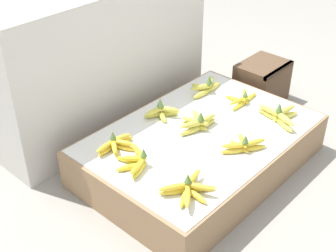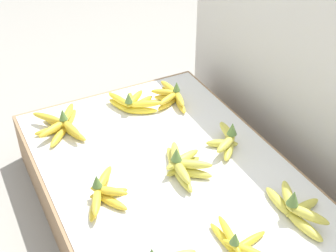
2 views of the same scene
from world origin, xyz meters
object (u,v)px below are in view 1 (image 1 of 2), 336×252
at_px(banana_bunch_middle_midright, 242,99).
at_px(banana_bunch_back_midleft, 161,112).
at_px(banana_bunch_back_left, 116,145).
at_px(banana_bunch_front_midright, 280,115).
at_px(banana_bunch_middle_midleft, 198,123).
at_px(banana_bunch_front_midleft, 243,145).
at_px(banana_bunch_back_midright, 206,87).
at_px(wooden_crate, 262,82).
at_px(banana_bunch_middle_left, 136,161).
at_px(banana_bunch_front_left, 189,188).

relative_size(banana_bunch_middle_midright, banana_bunch_back_midleft, 1.38).
bearing_deg(banana_bunch_back_left, banana_bunch_back_midleft, 6.34).
bearing_deg(banana_bunch_front_midright, banana_bunch_back_midleft, 128.90).
distance_m(banana_bunch_front_midright, banana_bunch_middle_midleft, 0.43).
distance_m(banana_bunch_front_midleft, banana_bunch_back_midright, 0.58).
height_order(wooden_crate, banana_bunch_middle_left, banana_bunch_middle_left).
distance_m(banana_bunch_middle_midright, banana_bunch_back_left, 0.78).
height_order(banana_bunch_front_midleft, banana_bunch_middle_midleft, banana_bunch_middle_midleft).
distance_m(banana_bunch_front_midleft, banana_bunch_back_midleft, 0.49).
bearing_deg(banana_bunch_front_midright, banana_bunch_back_midright, 91.33).
bearing_deg(banana_bunch_middle_midright, banana_bunch_middle_left, 177.94).
relative_size(banana_bunch_middle_midleft, banana_bunch_back_left, 1.06).
xyz_separation_m(banana_bunch_front_left, banana_bunch_middle_left, (-0.02, 0.30, 0.00)).
xyz_separation_m(banana_bunch_front_left, banana_bunch_middle_midleft, (0.41, 0.29, 0.01)).
height_order(banana_bunch_front_left, banana_bunch_back_midleft, banana_bunch_back_midleft).
relative_size(wooden_crate, banana_bunch_back_midright, 1.25).
relative_size(banana_bunch_front_midleft, banana_bunch_middle_midleft, 0.87).
xyz_separation_m(banana_bunch_front_left, banana_bunch_back_left, (0.01, 0.46, -0.00)).
bearing_deg(banana_bunch_front_midleft, banana_bunch_front_midright, 1.33).
bearing_deg(wooden_crate, banana_bunch_front_midleft, -153.55).
bearing_deg(banana_bunch_back_midleft, banana_bunch_middle_midright, -29.04).
bearing_deg(banana_bunch_back_midright, banana_bunch_front_midleft, -124.07).
bearing_deg(banana_bunch_middle_left, banana_bunch_middle_midright, -2.06).
xyz_separation_m(banana_bunch_front_midright, banana_bunch_middle_midright, (0.02, 0.25, -0.01)).
bearing_deg(banana_bunch_front_midright, banana_bunch_middle_left, 160.02).
relative_size(banana_bunch_front_left, banana_bunch_middle_left, 1.22).
relative_size(banana_bunch_front_midleft, banana_bunch_back_left, 0.92).
bearing_deg(banana_bunch_middle_midleft, banana_bunch_back_midleft, 102.78).
bearing_deg(banana_bunch_back_midleft, banana_bunch_front_midleft, -84.51).
bearing_deg(banana_bunch_front_midleft, banana_bunch_middle_midright, 35.45).
xyz_separation_m(banana_bunch_front_midright, banana_bunch_middle_midleft, (-0.34, 0.27, -0.00)).
height_order(banana_bunch_front_midright, banana_bunch_middle_midright, banana_bunch_front_midright).
xyz_separation_m(banana_bunch_back_left, banana_bunch_back_midright, (0.73, 0.04, 0.01)).
bearing_deg(wooden_crate, banana_bunch_middle_midleft, -171.64).
height_order(banana_bunch_front_left, banana_bunch_front_midright, banana_bunch_front_midright).
height_order(banana_bunch_middle_left, banana_bunch_back_midleft, banana_bunch_back_midleft).
bearing_deg(banana_bunch_back_midright, banana_bunch_back_left, -176.98).
bearing_deg(banana_bunch_front_left, banana_bunch_middle_midright, 19.21).
bearing_deg(banana_bunch_middle_midleft, banana_bunch_front_midright, -38.45).
bearing_deg(banana_bunch_front_midright, banana_bunch_middle_midleft, 141.55).
xyz_separation_m(banana_bunch_middle_midleft, banana_bunch_back_midleft, (-0.05, 0.21, -0.00)).
relative_size(banana_bunch_front_left, banana_bunch_back_midright, 0.92).
distance_m(banana_bunch_front_left, banana_bunch_front_midleft, 0.41).
height_order(banana_bunch_middle_midright, banana_bunch_back_left, banana_bunch_back_left).
bearing_deg(banana_bunch_front_left, banana_bunch_middle_left, 93.10).
relative_size(wooden_crate, banana_bunch_middle_left, 1.67).
xyz_separation_m(banana_bunch_front_midleft, banana_bunch_front_midright, (0.34, 0.01, 0.01)).
distance_m(banana_bunch_front_left, banana_bunch_middle_left, 0.30).
xyz_separation_m(banana_bunch_middle_midright, banana_bunch_back_left, (-0.76, 0.19, 0.00)).
relative_size(banana_bunch_front_midright, banana_bunch_back_midright, 1.02).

